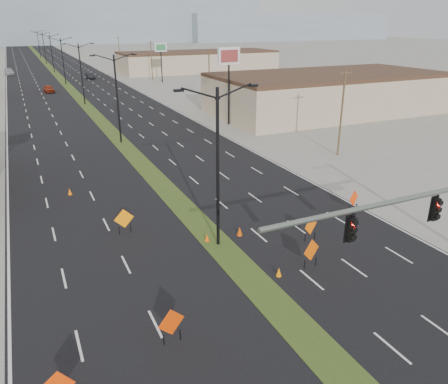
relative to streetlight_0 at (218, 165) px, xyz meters
name	(u,v)px	position (x,y,z in m)	size (l,w,h in m)	color
ground	(337,370)	(0.00, -12.00, -5.42)	(600.00, 600.00, 0.00)	gray
road_surface	(64,82)	(0.00, 88.00, -5.42)	(25.00, 400.00, 0.02)	black
median_strip	(64,82)	(0.00, 88.00, -5.42)	(2.00, 400.00, 0.04)	#364819
building_se_near	(329,94)	(34.00, 33.00, -2.67)	(36.00, 18.00, 5.50)	tan
building_se_far	(198,62)	(38.00, 98.00, -2.92)	(44.00, 16.00, 5.00)	tan
mesa_center	(91,20)	(40.00, 288.00, 8.58)	(220.00, 50.00, 28.00)	gray
mesa_east	(284,27)	(180.00, 278.00, 3.58)	(160.00, 50.00, 18.00)	gray
streetlight_0	(218,165)	(0.00, 0.00, 0.00)	(5.15, 0.24, 10.02)	black
streetlight_1	(117,96)	(0.00, 28.00, 0.00)	(5.15, 0.24, 10.02)	black
streetlight_2	(81,72)	(0.00, 56.00, 0.00)	(5.15, 0.24, 10.02)	black
streetlight_3	(63,60)	(0.00, 84.00, 0.00)	(5.15, 0.24, 10.02)	black
streetlight_4	(52,52)	(0.00, 112.00, 0.00)	(5.15, 0.24, 10.02)	black
streetlight_5	(44,47)	(0.00, 140.00, 0.00)	(5.15, 0.24, 10.02)	black
streetlight_6	(39,43)	(0.00, 168.00, 0.00)	(5.15, 0.24, 10.02)	black
utility_pole_0	(342,112)	(20.00, 13.00, -0.74)	(1.60, 0.20, 9.00)	#4C3823
utility_pole_1	(209,76)	(20.00, 48.00, -0.74)	(1.60, 0.20, 9.00)	#4C3823
utility_pole_2	(152,60)	(20.00, 83.00, -0.74)	(1.60, 0.20, 9.00)	#4C3823
utility_pole_3	(119,52)	(20.00, 118.00, -0.74)	(1.60, 0.20, 9.00)	#4C3823
car_left	(49,89)	(-4.50, 73.04, -4.70)	(1.69, 4.21, 1.43)	maroon
car_mid	(90,76)	(6.73, 92.25, -4.69)	(1.55, 4.43, 1.46)	black
car_far	(9,72)	(-11.50, 110.25, -4.62)	(2.23, 5.48, 1.59)	#9DA2A6
construction_sign_1	(171,323)	(-5.66, -7.54, -4.37)	(1.31, 0.34, 1.77)	#DB3804
construction_sign_2	(124,219)	(-5.08, 4.07, -4.34)	(1.36, 0.14, 1.82)	orange
construction_sign_3	(311,226)	(5.69, -2.04, -4.39)	(1.24, 0.50, 1.75)	#FF6305
construction_sign_4	(311,251)	(3.73, -4.83, -4.35)	(1.31, 0.45, 1.81)	#E75104
construction_sign_5	(354,199)	(11.50, 0.60, -4.45)	(1.17, 0.48, 1.65)	#F43605
cone_0	(279,272)	(1.55, -4.89, -5.14)	(0.33, 0.33, 0.55)	orange
cone_1	(207,238)	(-0.50, 0.67, -5.15)	(0.33, 0.33, 0.54)	#FE5105
cone_2	(240,231)	(1.82, 0.53, -5.09)	(0.39, 0.39, 0.65)	#D64104
cone_3	(70,192)	(-7.60, 13.06, -5.13)	(0.35, 0.35, 0.59)	#E76304
pole_sign_east_near	(229,62)	(15.83, 31.49, 3.00)	(3.36, 0.82, 10.26)	black
pole_sign_east_far	(161,51)	(20.97, 78.31, 1.71)	(2.89, 0.61, 8.80)	black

